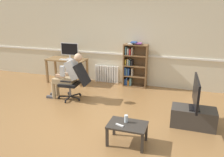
# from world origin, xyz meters

# --- Properties ---
(ground_plane) EXTENTS (18.00, 18.00, 0.00)m
(ground_plane) POSITION_xyz_m (0.00, 0.00, 0.00)
(ground_plane) COLOR olive
(back_wall) EXTENTS (12.00, 0.13, 2.70)m
(back_wall) POSITION_xyz_m (0.00, 2.65, 1.35)
(back_wall) COLOR beige
(back_wall) RESTS_ON ground_plane
(computer_desk) EXTENTS (1.23, 0.57, 0.76)m
(computer_desk) POSITION_xyz_m (-1.76, 2.15, 0.64)
(computer_desk) COLOR olive
(computer_desk) RESTS_ON ground_plane
(imac_monitor) EXTENTS (0.59, 0.14, 0.49)m
(imac_monitor) POSITION_xyz_m (-1.68, 2.23, 1.04)
(imac_monitor) COLOR silver
(imac_monitor) RESTS_ON computer_desk
(keyboard) EXTENTS (0.37, 0.12, 0.02)m
(keyboard) POSITION_xyz_m (-1.72, 2.01, 0.77)
(keyboard) COLOR white
(keyboard) RESTS_ON computer_desk
(computer_mouse) EXTENTS (0.06, 0.10, 0.03)m
(computer_mouse) POSITION_xyz_m (-1.50, 2.03, 0.77)
(computer_mouse) COLOR white
(computer_mouse) RESTS_ON computer_desk
(bookshelf) EXTENTS (0.70, 0.29, 1.35)m
(bookshelf) POSITION_xyz_m (0.31, 2.44, 0.64)
(bookshelf) COLOR brown
(bookshelf) RESTS_ON ground_plane
(radiator) EXTENTS (0.77, 0.08, 0.53)m
(radiator) POSITION_xyz_m (-0.58, 2.54, 0.27)
(radiator) COLOR white
(radiator) RESTS_ON ground_plane
(office_chair) EXTENTS (0.84, 0.62, 0.95)m
(office_chair) POSITION_xyz_m (-0.87, 0.96, 0.52)
(office_chair) COLOR black
(office_chair) RESTS_ON ground_plane
(person_seated) EXTENTS (1.01, 0.41, 1.22)m
(person_seated) POSITION_xyz_m (-1.06, 0.95, 0.65)
(person_seated) COLOR tan
(person_seated) RESTS_ON ground_plane
(tv_stand) EXTENTS (0.86, 0.43, 0.39)m
(tv_stand) POSITION_xyz_m (2.00, 0.43, 0.20)
(tv_stand) COLOR #3D3833
(tv_stand) RESTS_ON ground_plane
(tv_screen) EXTENTS (0.22, 0.95, 0.62)m
(tv_screen) POSITION_xyz_m (2.00, 0.43, 0.72)
(tv_screen) COLOR black
(tv_screen) RESTS_ON tv_stand
(coffee_table) EXTENTS (0.67, 0.45, 0.38)m
(coffee_table) POSITION_xyz_m (0.89, -0.57, 0.32)
(coffee_table) COLOR #332D28
(coffee_table) RESTS_ON ground_plane
(drinking_glass) EXTENTS (0.07, 0.07, 0.13)m
(drinking_glass) POSITION_xyz_m (0.85, -0.51, 0.45)
(drinking_glass) COLOR silver
(drinking_glass) RESTS_ON coffee_table
(spare_remote) EXTENTS (0.15, 0.08, 0.02)m
(spare_remote) POSITION_xyz_m (0.78, -0.66, 0.39)
(spare_remote) COLOR white
(spare_remote) RESTS_ON coffee_table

